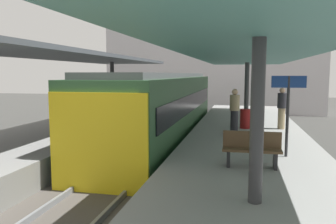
{
  "coord_description": "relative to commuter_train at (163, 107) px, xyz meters",
  "views": [
    {
      "loc": [
        3.52,
        -10.88,
        3.25
      ],
      "look_at": [
        0.54,
        2.91,
        1.68
      ],
      "focal_mm": 36.32,
      "sensor_mm": 36.0,
      "label": 1
    }
  ],
  "objects": [
    {
      "name": "canopy_left",
      "position": [
        -3.8,
        -2.9,
        2.27
      ],
      "size": [
        4.18,
        21.0,
        3.11
      ],
      "color": "#333335",
      "rests_on": "platform_left"
    },
    {
      "name": "platform_sign",
      "position": [
        4.77,
        -5.55,
        0.9
      ],
      "size": [
        0.9,
        0.08,
        2.21
      ],
      "color": "#262628",
      "rests_on": "platform_right"
    },
    {
      "name": "rail_near_side",
      "position": [
        -0.72,
        -4.3,
        -1.46
      ],
      "size": [
        0.08,
        28.0,
        0.14
      ],
      "primitive_type": "cube",
      "color": "slate",
      "rests_on": "track_ballast"
    },
    {
      "name": "platform_bench",
      "position": [
        3.8,
        -6.83,
        -0.26
      ],
      "size": [
        1.4,
        0.41,
        0.86
      ],
      "color": "black",
      "rests_on": "platform_right"
    },
    {
      "name": "passenger_near_bench",
      "position": [
        5.16,
        -0.64,
        0.16
      ],
      "size": [
        0.36,
        0.36,
        1.7
      ],
      "color": "#998460",
      "rests_on": "platform_right"
    },
    {
      "name": "platform_left",
      "position": [
        -3.8,
        -4.3,
        -1.23
      ],
      "size": [
        4.4,
        28.0,
        1.0
      ],
      "primitive_type": "cube",
      "color": "gray",
      "rests_on": "ground_plane"
    },
    {
      "name": "passenger_mid_platform",
      "position": [
        3.29,
        -2.47,
        0.16
      ],
      "size": [
        0.36,
        0.36,
        1.71
      ],
      "color": "#232328",
      "rests_on": "platform_right"
    },
    {
      "name": "platform_right",
      "position": [
        3.8,
        -4.3,
        -1.23
      ],
      "size": [
        4.4,
        28.0,
        1.0
      ],
      "primitive_type": "cube",
      "color": "gray",
      "rests_on": "ground_plane"
    },
    {
      "name": "commuter_train",
      "position": [
        0.0,
        0.0,
        0.0
      ],
      "size": [
        2.78,
        14.65,
        3.1
      ],
      "color": "#2D5633",
      "rests_on": "track_ballast"
    },
    {
      "name": "ground_plane",
      "position": [
        0.0,
        -4.3,
        -1.73
      ],
      "size": [
        80.0,
        80.0,
        0.0
      ],
      "primitive_type": "plane",
      "color": "#383835"
    },
    {
      "name": "station_building_backdrop",
      "position": [
        1.04,
        15.7,
        3.77
      ],
      "size": [
        18.0,
        6.0,
        11.0
      ],
      "primitive_type": "cube",
      "color": "#B7B2B7",
      "rests_on": "ground_plane"
    },
    {
      "name": "track_ballast",
      "position": [
        0.0,
        -4.3,
        -1.63
      ],
      "size": [
        3.2,
        28.0,
        0.2
      ],
      "primitive_type": "cube",
      "color": "#4C4742",
      "rests_on": "ground_plane"
    },
    {
      "name": "canopy_right",
      "position": [
        3.8,
        -2.9,
        2.19
      ],
      "size": [
        4.18,
        21.0,
        3.03
      ],
      "color": "#333335",
      "rests_on": "platform_right"
    },
    {
      "name": "rail_far_side",
      "position": [
        0.72,
        -4.3,
        -1.46
      ],
      "size": [
        0.08,
        28.0,
        0.14
      ],
      "primitive_type": "cube",
      "color": "slate",
      "rests_on": "track_ballast"
    },
    {
      "name": "litter_bin",
      "position": [
        3.71,
        -0.76,
        -0.33
      ],
      "size": [
        0.44,
        0.44,
        0.8
      ],
      "primitive_type": "cylinder",
      "color": "maroon",
      "rests_on": "platform_right"
    }
  ]
}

